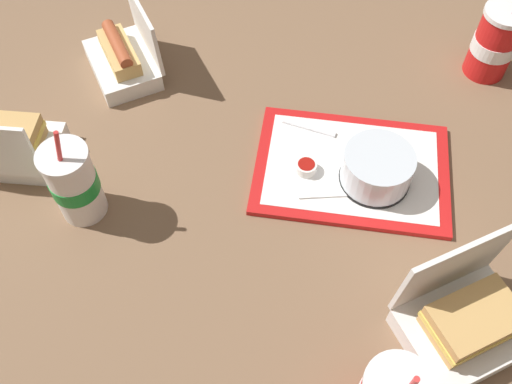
# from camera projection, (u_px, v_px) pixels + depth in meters

# --- Properties ---
(ground_plane) EXTENTS (3.20, 3.20, 0.00)m
(ground_plane) POSITION_uv_depth(u_px,v_px,m) (250.00, 188.00, 1.08)
(ground_plane) COLOR brown
(food_tray) EXTENTS (0.38, 0.27, 0.01)m
(food_tray) POSITION_uv_depth(u_px,v_px,m) (351.00, 169.00, 1.10)
(food_tray) COLOR red
(food_tray) RESTS_ON ground_plane
(cake_container) EXTENTS (0.13, 0.13, 0.07)m
(cake_container) POSITION_uv_depth(u_px,v_px,m) (377.00, 169.00, 1.05)
(cake_container) COLOR black
(cake_container) RESTS_ON food_tray
(ketchup_cup) EXTENTS (0.04, 0.04, 0.02)m
(ketchup_cup) POSITION_uv_depth(u_px,v_px,m) (306.00, 167.00, 1.07)
(ketchup_cup) COLOR white
(ketchup_cup) RESTS_ON food_tray
(napkin_stack) EXTENTS (0.12, 0.12, 0.00)m
(napkin_stack) POSITION_uv_depth(u_px,v_px,m) (322.00, 175.00, 1.08)
(napkin_stack) COLOR white
(napkin_stack) RESTS_ON food_tray
(plastic_fork) EXTENTS (0.11, 0.04, 0.00)m
(plastic_fork) POSITION_uv_depth(u_px,v_px,m) (309.00, 128.00, 1.14)
(plastic_fork) COLOR white
(plastic_fork) RESTS_ON food_tray
(clamshell_hotdog_left) EXTENTS (0.21, 0.22, 0.16)m
(clamshell_hotdog_left) POSITION_uv_depth(u_px,v_px,m) (124.00, 57.00, 1.22)
(clamshell_hotdog_left) COLOR white
(clamshell_hotdog_left) RESTS_ON ground_plane
(clamshell_sandwich_back) EXTENTS (0.24, 0.23, 0.19)m
(clamshell_sandwich_back) POSITION_uv_depth(u_px,v_px,m) (466.00, 321.00, 0.89)
(clamshell_sandwich_back) COLOR white
(clamshell_sandwich_back) RESTS_ON ground_plane
(clamshell_sandwich_corner) EXTENTS (0.18, 0.14, 0.17)m
(clamshell_sandwich_corner) POSITION_uv_depth(u_px,v_px,m) (9.00, 146.00, 1.08)
(clamshell_sandwich_corner) COLOR white
(clamshell_sandwich_corner) RESTS_ON ground_plane
(soda_cup_center) EXTENTS (0.09, 0.09, 0.22)m
(soda_cup_center) POSITION_uv_depth(u_px,v_px,m) (495.00, 42.00, 1.19)
(soda_cup_center) COLOR red
(soda_cup_center) RESTS_ON ground_plane
(soda_cup_left) EXTENTS (0.09, 0.09, 0.22)m
(soda_cup_left) POSITION_uv_depth(u_px,v_px,m) (74.00, 183.00, 0.99)
(soda_cup_left) COLOR white
(soda_cup_left) RESTS_ON ground_plane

